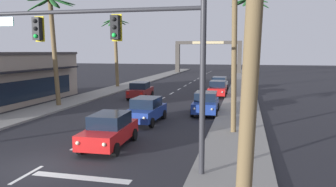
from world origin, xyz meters
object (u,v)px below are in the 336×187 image
palm_left_second (53,32)px  palm_right_second (234,18)px  sedan_oncoming_far (140,90)px  town_gateway_arch (208,53)px  sedan_third_in_queue (146,110)px  palm_right_third (250,21)px  sedan_lead_at_stop_bar (109,130)px  sedan_parked_mid_kerb (206,103)px  sedan_parked_nearest_kerb (218,89)px  traffic_signal_mast (119,45)px  sedan_parked_far_kerb (219,84)px  palm_left_third (116,42)px

palm_left_second → palm_right_second: (15.34, -6.31, 0.18)m
sedan_oncoming_far → palm_right_second: palm_right_second is taller
sedan_oncoming_far → town_gateway_arch: (2.19, 41.07, 3.66)m
sedan_third_in_queue → town_gateway_arch: town_gateway_arch is taller
palm_right_second → palm_right_third: size_ratio=0.94×
sedan_lead_at_stop_bar → sedan_parked_mid_kerb: same height
sedan_parked_nearest_kerb → sedan_parked_mid_kerb: bearing=-90.4°
traffic_signal_mast → sedan_lead_at_stop_bar: (-1.79, 2.97, -4.18)m
sedan_lead_at_stop_bar → palm_right_third: palm_right_third is taller
sedan_oncoming_far → palm_right_second: bearing=-52.6°
palm_right_second → palm_right_third: palm_right_third is taller
palm_right_third → sedan_parked_far_kerb: bearing=108.7°
palm_left_third → palm_right_second: size_ratio=1.02×
sedan_lead_at_stop_bar → sedan_third_in_queue: same height
traffic_signal_mast → town_gateway_arch: bearing=93.2°
traffic_signal_mast → sedan_lead_at_stop_bar: size_ratio=2.29×
sedan_lead_at_stop_bar → sedan_oncoming_far: same height
town_gateway_arch → sedan_parked_mid_kerb: bearing=-83.7°
sedan_lead_at_stop_bar → palm_right_second: size_ratio=0.50×
sedan_lead_at_stop_bar → palm_left_third: 28.34m
sedan_parked_far_kerb → palm_left_third: size_ratio=0.48×
sedan_parked_far_kerb → sedan_oncoming_far: bearing=-129.8°
traffic_signal_mast → palm_left_second: (-11.27, 13.29, 1.39)m
sedan_third_in_queue → sedan_oncoming_far: bearing=110.0°
palm_left_second → town_gateway_arch: size_ratio=0.65×
palm_right_second → town_gateway_arch: size_ratio=0.63×
sedan_lead_at_stop_bar → palm_left_third: (-10.18, 25.93, 5.19)m
sedan_parked_far_kerb → palm_right_second: bearing=-83.6°
sedan_parked_nearest_kerb → town_gateway_arch: bearing=98.1°
sedan_parked_mid_kerb → palm_left_third: 21.83m
palm_left_second → town_gateway_arch: palm_left_second is taller
sedan_lead_at_stop_bar → sedan_parked_far_kerb: size_ratio=1.00×
sedan_parked_far_kerb → sedan_third_in_queue: bearing=-99.8°
traffic_signal_mast → palm_left_third: size_ratio=1.11×
palm_right_second → sedan_parked_nearest_kerb: bearing=97.6°
sedan_lead_at_stop_bar → palm_right_third: size_ratio=0.46×
sedan_parked_far_kerb → sedan_lead_at_stop_bar: bearing=-97.8°
traffic_signal_mast → sedan_third_in_queue: (-1.68, 8.87, -4.18)m
sedan_lead_at_stop_bar → town_gateway_arch: bearing=91.6°
sedan_parked_far_kerb → palm_left_third: bearing=177.5°
palm_right_third → town_gateway_arch: (-8.40, 42.20, -2.89)m
traffic_signal_mast → palm_right_third: size_ratio=1.06×
sedan_oncoming_far → palm_right_third: bearing=-6.1°
palm_right_second → sedan_lead_at_stop_bar: bearing=-145.7°
traffic_signal_mast → sedan_third_in_queue: traffic_signal_mast is taller
sedan_oncoming_far → palm_right_third: 12.50m
sedan_parked_far_kerb → palm_right_second: (2.40, -21.34, 5.74)m
traffic_signal_mast → palm_right_third: (5.00, 18.47, 2.38)m
traffic_signal_mast → sedan_parked_mid_kerb: size_ratio=2.29×
sedan_parked_nearest_kerb → sedan_parked_far_kerb: bearing=92.9°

